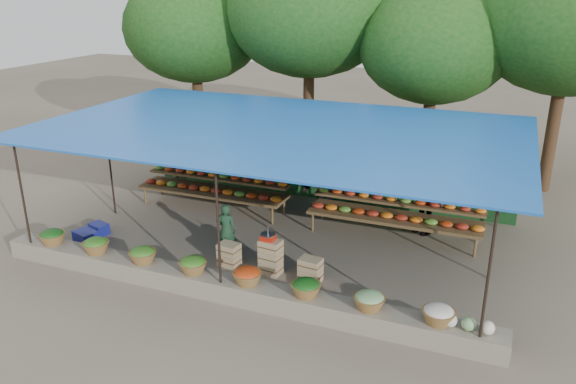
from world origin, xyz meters
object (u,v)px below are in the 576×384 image
at_px(vendor_seated, 226,230).
at_px(blue_crate_back, 99,229).
at_px(blue_crate_front, 86,237).
at_px(weighing_scale, 268,237).
at_px(crate_counter, 270,260).

xyz_separation_m(vendor_seated, blue_crate_back, (-3.50, -0.13, -0.49)).
bearing_deg(blue_crate_front, weighing_scale, 21.44).
relative_size(crate_counter, weighing_scale, 7.42).
xyz_separation_m(crate_counter, blue_crate_front, (-4.65, -0.31, -0.15)).
relative_size(vendor_seated, blue_crate_back, 2.74).
bearing_deg(crate_counter, weighing_scale, 180.00).
height_order(blue_crate_front, blue_crate_back, blue_crate_front).
bearing_deg(blue_crate_front, crate_counter, 21.41).
height_order(weighing_scale, vendor_seated, vendor_seated).
bearing_deg(vendor_seated, blue_crate_front, -0.80).
height_order(weighing_scale, blue_crate_front, weighing_scale).
distance_m(crate_counter, blue_crate_back, 4.74).
bearing_deg(vendor_seated, weighing_scale, 149.69).
bearing_deg(blue_crate_back, vendor_seated, 19.20).
bearing_deg(weighing_scale, crate_counter, -0.00).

